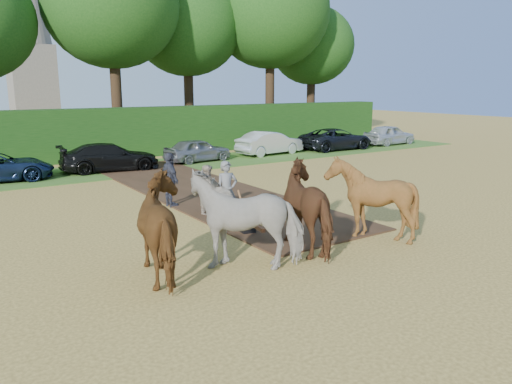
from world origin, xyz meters
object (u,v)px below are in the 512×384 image
parked_cars (175,152)px  church (25,3)px  plough_team (280,211)px  spectator_near (208,189)px  spectator_far (170,180)px

parked_cars → church: bearing=89.4°
plough_team → parked_cars: plough_team is taller
spectator_near → church: 53.24m
spectator_far → spectator_near: bearing=-159.5°
parked_cars → spectator_near: bearing=-109.1°
plough_team → church: bearing=85.4°
spectator_far → plough_team: (0.18, -6.38, 0.17)m
spectator_near → parked_cars: size_ratio=0.04×
church → spectator_near: bearing=-94.5°
spectator_near → church: church is taller
spectator_far → parked_cars: spectator_far is taller
spectator_near → plough_team: size_ratio=0.21×
spectator_far → church: 51.68m
spectator_far → church: church is taller
spectator_far → parked_cars: (4.27, 8.82, -0.28)m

